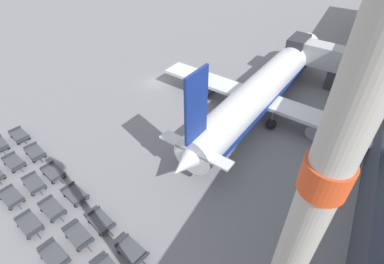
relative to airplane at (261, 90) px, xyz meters
name	(u,v)px	position (x,y,z in m)	size (l,w,h in m)	color
ground_plane	(155,83)	(-16.35, -0.99, -3.16)	(500.00, 500.00, 0.00)	gray
jet_bridge	(349,67)	(9.09, 11.07, 0.62)	(15.84, 5.43, 6.39)	#B2B5BA
airplane	(261,90)	(0.00, 0.00, 0.00)	(28.91, 36.92, 12.41)	silver
baggage_dolly_row_near_col_c	(12,198)	(-15.59, -26.31, -2.69)	(3.43, 1.98, 0.92)	#424449
baggage_dolly_row_near_col_d	(30,225)	(-11.47, -27.45, -2.69)	(3.44, 2.03, 0.92)	#424449
baggage_dolly_row_near_col_e	(55,257)	(-7.14, -28.43, -2.69)	(3.44, 2.02, 0.92)	#424449
baggage_dolly_row_mid_a_col_b	(14,163)	(-19.57, -23.12, -2.69)	(3.43, 1.96, 0.92)	#424449
baggage_dolly_row_mid_a_col_c	(34,184)	(-15.12, -24.08, -2.69)	(3.43, 2.15, 0.92)	#424449
baggage_dolly_row_mid_a_col_d	(53,209)	(-11.02, -25.29, -2.69)	(3.44, 2.01, 0.92)	#424449
baggage_dolly_row_mid_a_col_e	(79,236)	(-6.81, -26.10, -2.69)	(3.44, 2.08, 0.92)	#424449
baggage_dolly_row_mid_b_col_a	(20,136)	(-23.02, -19.89, -2.69)	(3.44, 2.08, 0.92)	#424449
baggage_dolly_row_mid_b_col_b	(36,153)	(-18.87, -20.94, -2.69)	(3.43, 2.16, 0.92)	#424449
baggage_dolly_row_mid_b_col_c	(54,173)	(-14.62, -22.07, -2.69)	(3.44, 2.05, 0.92)	#424449
baggage_dolly_row_mid_b_col_d	(76,195)	(-10.42, -23.01, -2.69)	(3.43, 1.99, 0.92)	#424449
baggage_dolly_row_mid_b_col_e	(101,222)	(-6.16, -24.07, -2.69)	(3.43, 2.12, 0.92)	#424449
baggage_dolly_row_mid_b_col_f	(132,251)	(-1.99, -24.93, -2.69)	(3.43, 1.98, 0.92)	#424449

